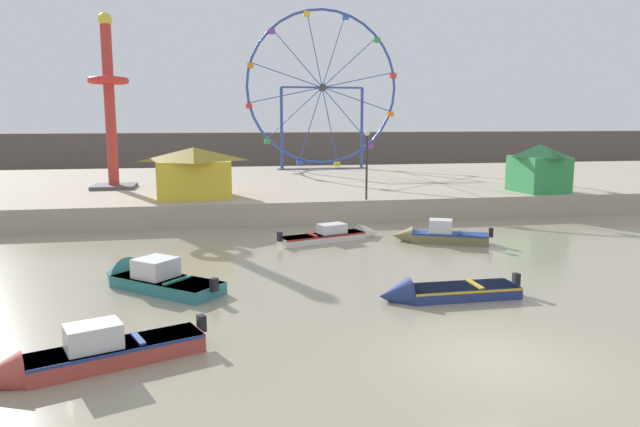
% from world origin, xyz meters
% --- Properties ---
extents(ground_plane, '(240.00, 240.00, 0.00)m').
position_xyz_m(ground_plane, '(0.00, 0.00, 0.00)').
color(ground_plane, gray).
extents(quay_promenade, '(110.00, 25.88, 1.31)m').
position_xyz_m(quay_promenade, '(0.00, 32.49, 0.66)').
color(quay_promenade, tan).
rests_on(quay_promenade, ground_plane).
extents(distant_town_skyline, '(140.00, 3.00, 4.40)m').
position_xyz_m(distant_town_skyline, '(0.00, 56.95, 2.20)').
color(distant_town_skyline, '#564C47').
rests_on(distant_town_skyline, ground_plane).
extents(motorboat_teal_painted, '(4.94, 4.61, 1.63)m').
position_xyz_m(motorboat_teal_painted, '(-9.23, 8.45, 0.31)').
color(motorboat_teal_painted, teal).
rests_on(motorboat_teal_painted, ground_plane).
extents(motorboat_white_red_stripe, '(5.69, 2.74, 1.16)m').
position_xyz_m(motorboat_white_red_stripe, '(-0.63, 15.24, 0.26)').
color(motorboat_white_red_stripe, silver).
rests_on(motorboat_white_red_stripe, ground_plane).
extents(motorboat_olive_wood, '(4.64, 2.81, 1.40)m').
position_xyz_m(motorboat_olive_wood, '(3.90, 13.73, 0.36)').
color(motorboat_olive_wood, olive).
rests_on(motorboat_olive_wood, ground_plane).
extents(motorboat_faded_red, '(5.40, 2.96, 1.37)m').
position_xyz_m(motorboat_faded_red, '(-9.99, 1.38, 0.34)').
color(motorboat_faded_red, '#B24238').
rests_on(motorboat_faded_red, ground_plane).
extents(motorboat_navy_blue, '(5.00, 1.33, 1.22)m').
position_xyz_m(motorboat_navy_blue, '(0.47, 5.13, 0.22)').
color(motorboat_navy_blue, navy).
rests_on(motorboat_navy_blue, ground_plane).
extents(ferris_wheel_blue_frame, '(14.11, 1.20, 14.57)m').
position_xyz_m(ferris_wheel_blue_frame, '(3.56, 41.42, 8.63)').
color(ferris_wheel_blue_frame, '#334CA8').
rests_on(ferris_wheel_blue_frame, quay_promenade).
extents(drop_tower_red_tower, '(2.80, 2.80, 11.50)m').
position_xyz_m(drop_tower_red_tower, '(-13.29, 28.74, 6.66)').
color(drop_tower_red_tower, '#BC332D').
rests_on(drop_tower_red_tower, quay_promenade).
extents(carnival_booth_yellow_awning, '(4.73, 3.57, 2.99)m').
position_xyz_m(carnival_booth_yellow_awning, '(-7.78, 22.83, 2.87)').
color(carnival_booth_yellow_awning, yellow).
rests_on(carnival_booth_yellow_awning, quay_promenade).
extents(carnival_booth_green_kiosk, '(3.35, 3.70, 3.07)m').
position_xyz_m(carnival_booth_green_kiosk, '(13.95, 21.60, 2.91)').
color(carnival_booth_green_kiosk, '#33934C').
rests_on(carnival_booth_green_kiosk, quay_promenade).
extents(promenade_lamp_near, '(0.32, 0.32, 4.02)m').
position_xyz_m(promenade_lamp_near, '(2.08, 20.06, 3.93)').
color(promenade_lamp_near, '#2D2D33').
rests_on(promenade_lamp_near, quay_promenade).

